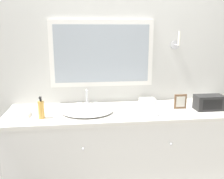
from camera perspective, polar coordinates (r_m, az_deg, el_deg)
The scene contains 9 objects.
wall_back at distance 2.56m, azimuth 1.18°, elevation 6.09°, with size 8.00×0.18×2.55m.
vanity_counter at distance 2.49m, azimuth 2.29°, elevation -14.39°, with size 2.12×0.62×0.88m.
sink_basin at distance 2.26m, azimuth -5.65°, elevation -4.77°, with size 0.46×0.43×0.17m.
soap_bottle at distance 2.17m, azimuth -15.88°, elevation -4.37°, with size 0.05×0.05×0.19m.
appliance_box at distance 2.48m, azimuth 21.29°, elevation -2.79°, with size 0.26×0.14×0.14m.
picture_frame at distance 2.43m, azimuth 15.36°, elevation -2.67°, with size 0.12×0.01×0.14m.
hand_towel_near_sink at distance 2.30m, azimuth -20.46°, elevation -5.31°, with size 0.18×0.13×0.03m.
hand_towel_far_corner at distance 2.54m, azimuth 8.10°, elevation -2.66°, with size 0.15×0.12×0.05m.
metal_tray at distance 2.22m, azimuth 8.09°, elevation -5.56°, with size 0.19×0.11×0.01m.
Camera 1 is at (-0.36, -1.83, 1.60)m, focal length 40.00 mm.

